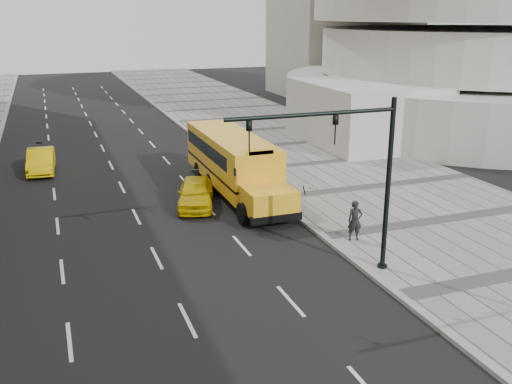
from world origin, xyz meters
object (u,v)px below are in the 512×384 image
object	(u,v)px
school_bus	(233,159)
traffic_signal	(354,167)
taxi_near	(196,193)
pedestrian	(355,221)
taxi_far	(41,161)

from	to	relation	value
school_bus	traffic_signal	xyz separation A→B (m)	(0.69, -11.26, 2.33)
taxi_near	pedestrian	xyz separation A→B (m)	(4.97, -6.79, 0.28)
school_bus	traffic_signal	size ratio (longest dim) A/B	1.81
school_bus	traffic_signal	bearing A→B (deg)	-86.49
school_bus	pedestrian	world-z (taller)	school_bus
taxi_far	pedestrian	size ratio (longest dim) A/B	2.54
pedestrian	traffic_signal	bearing A→B (deg)	-109.02
traffic_signal	school_bus	bearing A→B (deg)	93.51
school_bus	taxi_near	size ratio (longest dim) A/B	2.82
taxi_near	pedestrian	bearing A→B (deg)	-37.08
taxi_far	pedestrian	world-z (taller)	pedestrian
school_bus	taxi_far	distance (m)	12.24
school_bus	pedestrian	xyz separation A→B (m)	(2.46, -8.55, -0.78)
pedestrian	school_bus	bearing A→B (deg)	120.19
taxi_far	traffic_signal	world-z (taller)	traffic_signal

